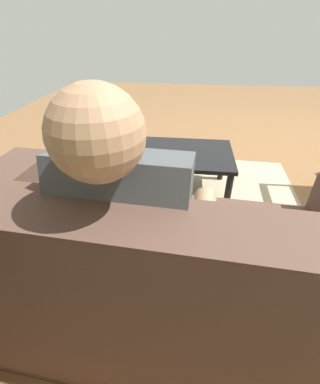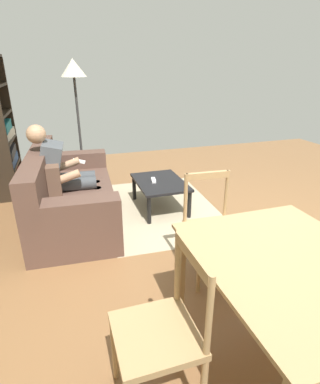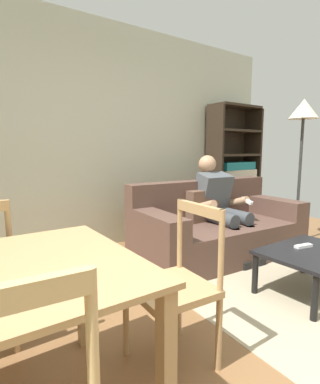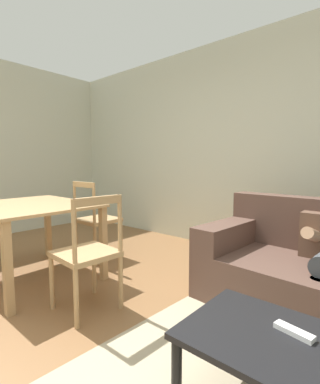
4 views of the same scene
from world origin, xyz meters
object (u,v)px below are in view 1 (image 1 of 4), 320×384
(person_lounging, at_px, (136,229))
(couch, at_px, (158,271))
(tv_remote, at_px, (176,154))
(coffee_table, at_px, (180,158))

(person_lounging, bearing_deg, couch, -157.87)
(person_lounging, xyz_separation_m, tv_remote, (-0.09, -1.09, -0.19))
(couch, xyz_separation_m, person_lounging, (0.08, 0.03, 0.27))
(coffee_table, bearing_deg, couch, 87.88)
(tv_remote, bearing_deg, couch, 10.77)
(tv_remote, bearing_deg, coffee_table, 169.75)
(couch, relative_size, coffee_table, 2.42)
(couch, bearing_deg, person_lounging, 22.13)
(couch, bearing_deg, tv_remote, -90.62)
(couch, height_order, person_lounging, person_lounging)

